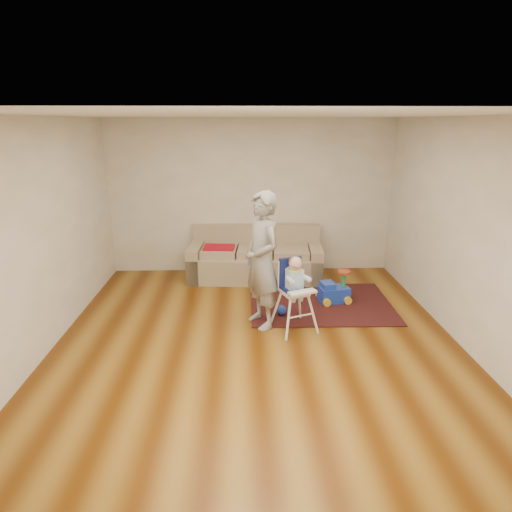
{
  "coord_description": "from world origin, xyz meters",
  "views": [
    {
      "loc": [
        -0.19,
        -4.77,
        2.63
      ],
      "look_at": [
        0.0,
        0.4,
        1.0
      ],
      "focal_mm": 30.0,
      "sensor_mm": 36.0,
      "label": 1
    }
  ],
  "objects_px": {
    "ride_on_toy": "(334,286)",
    "high_chair": "(295,295)",
    "side_table": "(206,261)",
    "adult": "(262,261)",
    "sofa": "(255,254)",
    "toy_ball": "(282,310)"
  },
  "relations": [
    {
      "from": "ride_on_toy",
      "to": "high_chair",
      "type": "bearing_deg",
      "value": -140.5
    },
    {
      "from": "side_table",
      "to": "adult",
      "type": "distance_m",
      "value": 2.26
    },
    {
      "from": "side_table",
      "to": "high_chair",
      "type": "relative_size",
      "value": 0.53
    },
    {
      "from": "sofa",
      "to": "ride_on_toy",
      "type": "relative_size",
      "value": 4.85
    },
    {
      "from": "high_chair",
      "to": "adult",
      "type": "relative_size",
      "value": 0.56
    },
    {
      "from": "sofa",
      "to": "ride_on_toy",
      "type": "xyz_separation_m",
      "value": [
        1.15,
        -1.12,
        -0.18
      ]
    },
    {
      "from": "side_table",
      "to": "high_chair",
      "type": "bearing_deg",
      "value": -58.48
    },
    {
      "from": "side_table",
      "to": "ride_on_toy",
      "type": "distance_m",
      "value": 2.39
    },
    {
      "from": "sofa",
      "to": "side_table",
      "type": "relative_size",
      "value": 4.38
    },
    {
      "from": "side_table",
      "to": "adult",
      "type": "height_order",
      "value": "adult"
    },
    {
      "from": "sofa",
      "to": "side_table",
      "type": "xyz_separation_m",
      "value": [
        -0.86,
        0.16,
        -0.17
      ]
    },
    {
      "from": "ride_on_toy",
      "to": "adult",
      "type": "height_order",
      "value": "adult"
    },
    {
      "from": "ride_on_toy",
      "to": "toy_ball",
      "type": "relative_size",
      "value": 3.44
    },
    {
      "from": "sofa",
      "to": "adult",
      "type": "xyz_separation_m",
      "value": [
        0.02,
        -1.82,
        0.47
      ]
    },
    {
      "from": "side_table",
      "to": "toy_ball",
      "type": "xyz_separation_m",
      "value": [
        1.19,
        -1.72,
        -0.18
      ]
    },
    {
      "from": "high_chair",
      "to": "adult",
      "type": "xyz_separation_m",
      "value": [
        -0.42,
        0.15,
        0.42
      ]
    },
    {
      "from": "toy_ball",
      "to": "side_table",
      "type": "bearing_deg",
      "value": 124.57
    },
    {
      "from": "sofa",
      "to": "high_chair",
      "type": "xyz_separation_m",
      "value": [
        0.45,
        -1.97,
        0.05
      ]
    },
    {
      "from": "toy_ball",
      "to": "adult",
      "type": "relative_size",
      "value": 0.08
    },
    {
      "from": "toy_ball",
      "to": "adult",
      "type": "xyz_separation_m",
      "value": [
        -0.3,
        -0.26,
        0.82
      ]
    },
    {
      "from": "sofa",
      "to": "high_chair",
      "type": "distance_m",
      "value": 2.02
    },
    {
      "from": "toy_ball",
      "to": "adult",
      "type": "bearing_deg",
      "value": -138.7
    }
  ]
}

